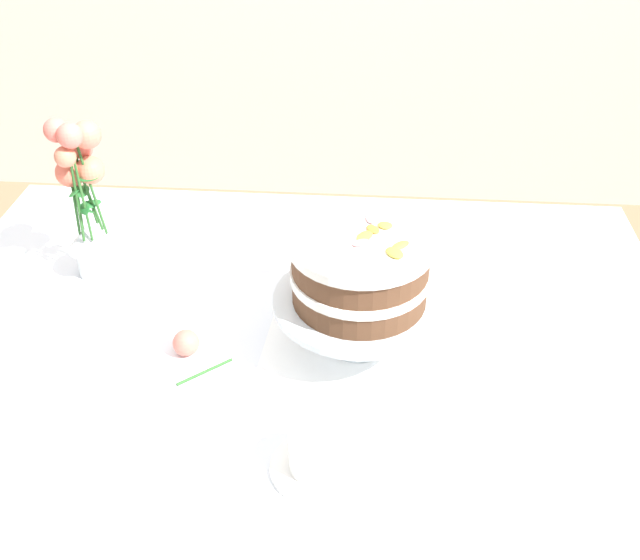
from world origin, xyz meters
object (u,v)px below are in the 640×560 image
(fallen_rose, at_px, (187,343))
(flower_vase, at_px, (84,200))
(dining_table, at_px, (295,375))
(layer_cake, at_px, (360,269))
(cake_stand, at_px, (359,306))
(teacup, at_px, (316,456))

(fallen_rose, bearing_deg, flower_vase, 135.37)
(dining_table, bearing_deg, layer_cake, -3.27)
(dining_table, distance_m, cake_stand, 0.21)
(layer_cake, relative_size, teacup, 1.79)
(dining_table, distance_m, fallen_rose, 0.22)
(fallen_rose, bearing_deg, teacup, -44.09)
(cake_stand, bearing_deg, fallen_rose, -170.45)
(flower_vase, xyz_separation_m, fallen_rose, (0.23, -0.23, -0.14))
(teacup, bearing_deg, flower_vase, 135.64)
(dining_table, xyz_separation_m, fallen_rose, (-0.18, -0.06, 0.11))
(flower_vase, bearing_deg, teacup, -44.36)
(teacup, bearing_deg, fallen_rose, 135.91)
(cake_stand, xyz_separation_m, teacup, (-0.05, -0.28, -0.06))
(flower_vase, distance_m, fallen_rose, 0.36)
(cake_stand, bearing_deg, teacup, -100.10)
(layer_cake, height_order, flower_vase, flower_vase)
(dining_table, height_order, layer_cake, layer_cake)
(cake_stand, distance_m, teacup, 0.29)
(cake_stand, bearing_deg, dining_table, 176.72)
(cake_stand, height_order, fallen_rose, cake_stand)
(layer_cake, relative_size, flower_vase, 0.71)
(cake_stand, relative_size, fallen_rose, 2.73)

